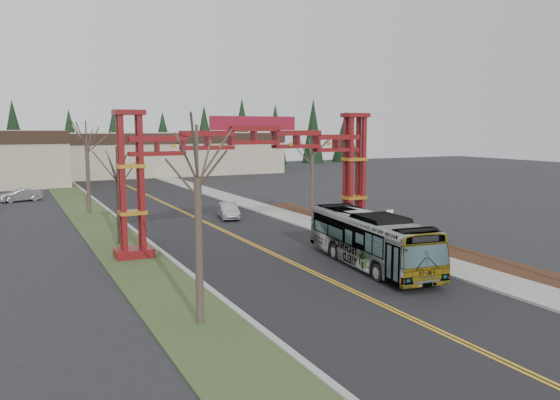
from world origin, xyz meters
TOP-DOWN VIEW (x-y plane):
  - ground at (0.00, 0.00)m, footprint 200.00×200.00m
  - road at (0.00, 25.00)m, footprint 12.00×110.00m
  - lane_line_left at (-0.12, 25.00)m, footprint 0.12×100.00m
  - lane_line_right at (0.12, 25.00)m, footprint 0.12×100.00m
  - curb_right at (6.15, 25.00)m, footprint 0.30×110.00m
  - sidewalk_right at (7.60, 25.00)m, footprint 2.60×110.00m
  - landscape_strip at (10.20, 10.00)m, footprint 2.60×50.00m
  - grass_median at (-8.00, 25.00)m, footprint 4.00×110.00m
  - curb_left at (-6.15, 25.00)m, footprint 0.30×110.00m
  - gateway_arch at (0.00, 18.00)m, footprint 18.20×1.60m
  - retail_building_east at (10.00, 79.95)m, footprint 38.00×20.30m
  - conifer_treeline at (0.25, 92.00)m, footprint 116.10×5.60m
  - transit_bus at (3.61, 9.93)m, footprint 3.88×11.33m
  - silver_sedan at (2.47, 29.05)m, footprint 2.36×4.39m
  - parked_car_far_a at (-13.40, 49.43)m, footprint 4.37×2.36m
  - bare_tree_median_near at (-8.00, 5.41)m, footprint 3.12×3.12m
  - bare_tree_median_mid at (-8.00, 22.48)m, footprint 2.95×2.95m
  - bare_tree_median_far at (-8.00, 37.12)m, footprint 3.47×3.47m
  - bare_tree_right_far at (10.00, 27.55)m, footprint 3.33×3.33m
  - street_sign at (9.15, 15.25)m, footprint 0.48×0.20m
  - barrel_south at (9.52, 15.08)m, footprint 0.58×0.58m
  - barrel_mid at (9.11, 18.71)m, footprint 0.57×0.57m
  - barrel_north at (9.99, 22.01)m, footprint 0.50×0.50m

SIDE VIEW (x-z plane):
  - ground at x=0.00m, z-range 0.00..0.00m
  - road at x=0.00m, z-range 0.00..0.02m
  - lane_line_left at x=-0.12m, z-range 0.02..0.03m
  - lane_line_right at x=0.12m, z-range 0.02..0.03m
  - grass_median at x=-8.00m, z-range 0.00..0.08m
  - landscape_strip at x=10.20m, z-range 0.00..0.12m
  - curb_right at x=6.15m, z-range 0.00..0.15m
  - curb_left at x=-6.15m, z-range 0.00..0.15m
  - sidewalk_right at x=7.60m, z-range 0.01..0.15m
  - barrel_north at x=9.99m, z-range 0.00..0.92m
  - barrel_mid at x=9.11m, z-range 0.00..1.05m
  - barrel_south at x=9.52m, z-range 0.00..1.08m
  - parked_car_far_a at x=-13.40m, z-range 0.00..1.37m
  - silver_sedan at x=2.47m, z-range 0.00..1.38m
  - transit_bus at x=3.61m, z-range 0.00..3.09m
  - street_sign at x=9.15m, z-range 0.47..2.64m
  - retail_building_east at x=10.00m, z-range 0.01..7.01m
  - bare_tree_median_mid at x=-8.00m, z-range 1.34..7.96m
  - bare_tree_right_far at x=10.00m, z-range 1.64..9.37m
  - bare_tree_median_near at x=-8.00m, z-range 1.88..9.85m
  - gateway_arch at x=0.00m, z-range 1.53..10.43m
  - bare_tree_median_far at x=-8.00m, z-range 1.92..10.42m
  - conifer_treeline at x=0.25m, z-range -0.01..12.99m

